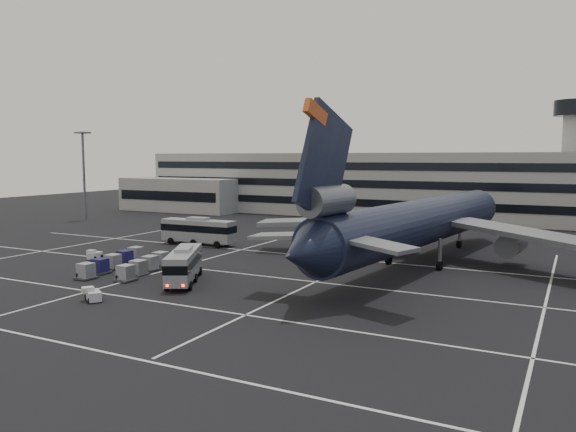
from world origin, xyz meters
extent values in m
plane|color=black|center=(0.00, 0.00, 0.00)|extent=(260.00, 260.00, 0.00)
cube|color=silver|center=(0.00, -22.00, 0.01)|extent=(90.00, 0.25, 0.01)
cube|color=silver|center=(0.00, -10.00, 0.01)|extent=(90.00, 0.25, 0.01)
cube|color=silver|center=(0.00, 4.00, 0.01)|extent=(90.00, 0.25, 0.01)
cube|color=silver|center=(0.00, 18.00, 0.01)|extent=(90.00, 0.25, 0.01)
cube|color=silver|center=(-30.00, 6.00, 0.01)|extent=(0.25, 55.00, 0.01)
cube|color=silver|center=(-6.00, 6.00, 0.01)|extent=(0.25, 55.00, 0.01)
cube|color=silver|center=(12.00, 6.00, 0.01)|extent=(0.25, 55.00, 0.01)
cube|color=silver|center=(34.00, 6.00, 0.01)|extent=(0.25, 55.00, 0.01)
cube|color=gray|center=(0.00, 72.00, 7.00)|extent=(120.00, 18.00, 14.00)
cube|color=black|center=(0.00, 62.95, 3.50)|extent=(118.00, 0.20, 1.60)
cube|color=black|center=(0.00, 62.95, 7.50)|extent=(118.00, 0.20, 1.60)
cube|color=black|center=(0.00, 62.95, 11.20)|extent=(118.00, 0.20, 1.60)
cube|color=gray|center=(-50.00, 60.00, 4.00)|extent=(30.00, 10.00, 8.00)
cylinder|color=gray|center=(35.00, 74.00, 11.00)|extent=(4.40, 4.40, 22.00)
cylinder|color=black|center=(35.00, 74.00, 22.50)|extent=(8.00, 8.00, 3.00)
ellipsoid|color=#38332B|center=(-60.00, 170.00, -10.50)|extent=(196.00, 140.00, 32.00)
ellipsoid|color=#38332B|center=(30.00, 170.00, -13.50)|extent=(252.00, 180.00, 44.00)
cylinder|color=slate|center=(-55.00, 35.00, 9.00)|extent=(0.50, 0.50, 18.00)
cube|color=slate|center=(-55.00, 35.00, 18.10)|extent=(2.40, 2.40, 0.35)
cylinder|color=black|center=(19.28, 18.69, 5.20)|extent=(11.39, 48.32, 5.60)
cone|color=black|center=(22.46, 44.70, 5.20)|extent=(6.10, 5.15, 5.60)
cone|color=black|center=(16.06, -7.61, 5.20)|extent=(5.61, 5.57, 5.04)
cube|color=black|center=(16.49, -4.14, 12.60)|extent=(1.65, 9.46, 10.97)
cube|color=#C9501A|center=(16.30, -5.63, 16.80)|extent=(0.94, 3.27, 2.24)
cylinder|color=#595B60|center=(16.55, -3.64, 9.30)|extent=(3.41, 6.28, 2.70)
cube|color=slate|center=(12.44, -2.63, 5.80)|extent=(7.76, 3.85, 0.87)
cube|color=slate|center=(20.78, -3.65, 5.80)|extent=(8.14, 5.47, 0.87)
cube|color=slate|center=(7.11, 22.20, 4.40)|extent=(22.67, 11.02, 1.75)
cylinder|color=#595B60|center=(10.46, 24.81, 2.70)|extent=(3.35, 5.79, 2.70)
cube|color=slate|center=(31.93, 19.16, 4.40)|extent=(21.91, 15.47, 1.75)
cylinder|color=#595B60|center=(29.32, 22.50, 2.70)|extent=(3.35, 5.79, 2.70)
cylinder|color=slate|center=(21.14, 33.94, 2.20)|extent=(0.44, 0.44, 3.00)
cylinder|color=black|center=(21.14, 33.94, 0.55)|extent=(0.63, 1.15, 1.10)
cylinder|color=slate|center=(15.86, 17.10, 2.20)|extent=(0.44, 0.44, 3.00)
cylinder|color=black|center=(15.86, 17.10, 0.55)|extent=(0.63, 1.15, 1.10)
cylinder|color=slate|center=(22.21, 16.32, 2.20)|extent=(0.44, 0.44, 3.00)
cylinder|color=black|center=(22.21, 16.32, 0.55)|extent=(0.63, 1.15, 1.10)
cube|color=gray|center=(-0.24, -2.43, 1.94)|extent=(7.04, 10.27, 2.84)
cube|color=black|center=(-0.24, -2.43, 2.28)|extent=(7.12, 10.35, 0.90)
cube|color=gray|center=(-0.24, -2.43, 3.53)|extent=(2.68, 3.21, 0.33)
cylinder|color=black|center=(0.46, -6.19, 0.45)|extent=(0.70, 0.94, 0.91)
cylinder|color=black|center=(2.54, -5.06, 0.45)|extent=(0.70, 0.94, 0.91)
cylinder|color=black|center=(-1.28, -2.99, 0.45)|extent=(0.70, 0.94, 0.91)
cylinder|color=black|center=(0.80, -1.86, 0.45)|extent=(0.70, 0.94, 0.91)
cylinder|color=black|center=(-3.01, 0.21, 0.45)|extent=(0.70, 0.94, 0.91)
cylinder|color=black|center=(-0.94, 1.34, 0.45)|extent=(0.70, 0.94, 0.91)
cube|color=#FF0C05|center=(1.58, -7.38, 0.85)|extent=(0.24, 0.18, 0.21)
cube|color=#FF0C05|center=(2.91, -6.65, 0.85)|extent=(0.24, 0.18, 0.21)
cube|color=gray|center=(-14.05, 18.78, 2.18)|extent=(11.80, 3.08, 3.20)
cube|color=black|center=(-14.05, 18.78, 2.57)|extent=(11.86, 3.14, 1.01)
cube|color=gray|center=(-14.05, 18.78, 3.97)|extent=(3.25, 1.82, 0.37)
cylinder|color=black|center=(-9.90, 17.59, 0.51)|extent=(1.03, 0.38, 1.02)
cylinder|color=black|center=(-10.00, 20.26, 0.51)|extent=(1.03, 0.38, 1.02)
cylinder|color=black|center=(-14.00, 17.45, 0.51)|extent=(1.03, 0.38, 1.02)
cylinder|color=black|center=(-14.10, 20.11, 0.51)|extent=(1.03, 0.38, 1.02)
cylinder|color=black|center=(-18.10, 17.30, 0.51)|extent=(1.03, 0.38, 1.02)
cylinder|color=black|center=(-18.19, 19.97, 0.51)|extent=(1.03, 0.38, 1.02)
cube|color=beige|center=(-18.84, 3.00, 0.49)|extent=(1.43, 2.13, 0.80)
cube|color=beige|center=(-18.75, 2.56, 1.02)|extent=(1.12, 0.98, 0.45)
cylinder|color=black|center=(-19.18, 2.20, 0.25)|extent=(0.29, 0.53, 0.50)
cylinder|color=black|center=(-18.22, 2.39, 0.25)|extent=(0.29, 0.53, 0.50)
cylinder|color=black|center=(-19.46, 3.60, 0.25)|extent=(0.29, 0.53, 0.50)
cylinder|color=black|center=(-18.49, 3.79, 0.25)|extent=(0.29, 0.53, 0.50)
cube|color=beige|center=(-2.77, -12.47, 0.52)|extent=(2.34, 2.07, 0.84)
cube|color=beige|center=(-2.38, -12.73, 1.08)|extent=(1.27, 1.32, 0.47)
cylinder|color=black|center=(-2.42, -13.31, 0.26)|extent=(0.55, 0.46, 0.52)
cylinder|color=black|center=(-1.86, -12.45, 0.26)|extent=(0.55, 0.46, 0.52)
cylinder|color=black|center=(-3.68, -12.49, 0.26)|extent=(0.55, 0.46, 0.52)
cylinder|color=black|center=(-3.12, -11.63, 0.26)|extent=(0.55, 0.46, 0.52)
cube|color=#2D2D30|center=(-10.58, -6.09, 0.15)|extent=(2.25, 2.45, 0.17)
cylinder|color=black|center=(-10.58, -6.09, 0.09)|extent=(0.09, 0.19, 0.19)
cube|color=#96999E|center=(-10.58, -6.09, 0.98)|extent=(1.78, 1.78, 1.50)
cube|color=#2D2D30|center=(-6.05, -4.88, 0.15)|extent=(2.25, 2.45, 0.17)
cylinder|color=black|center=(-6.05, -4.88, 0.09)|extent=(0.09, 0.19, 0.19)
cube|color=#96999E|center=(-6.05, -4.88, 0.98)|extent=(1.78, 1.78, 1.50)
cube|color=#2D2D30|center=(-11.30, -3.38, 0.15)|extent=(2.25, 2.45, 0.17)
cylinder|color=black|center=(-11.30, -3.38, 0.09)|extent=(0.09, 0.19, 0.19)
cube|color=#19154C|center=(-11.30, -3.38, 0.98)|extent=(1.78, 1.78, 1.50)
cube|color=#2D2D30|center=(-6.77, -2.17, 0.15)|extent=(2.25, 2.45, 0.17)
cylinder|color=black|center=(-6.77, -2.17, 0.09)|extent=(0.09, 0.19, 0.19)
cube|color=#96999E|center=(-6.77, -2.17, 0.98)|extent=(1.78, 1.78, 1.50)
cube|color=#2D2D30|center=(-12.02, -0.66, 0.15)|extent=(2.25, 2.45, 0.17)
cylinder|color=black|center=(-12.02, -0.66, 0.09)|extent=(0.09, 0.19, 0.19)
cube|color=#96999E|center=(-12.02, -0.66, 0.98)|extent=(1.78, 1.78, 1.50)
cube|color=#2D2D30|center=(-7.50, 0.55, 0.15)|extent=(2.25, 2.45, 0.17)
cylinder|color=black|center=(-7.50, 0.55, 0.09)|extent=(0.09, 0.19, 0.19)
cube|color=#96999E|center=(-7.50, 0.55, 0.98)|extent=(1.78, 1.78, 1.50)
cube|color=#2D2D30|center=(-12.75, 2.06, 0.15)|extent=(2.25, 2.45, 0.17)
cylinder|color=black|center=(-12.75, 2.06, 0.09)|extent=(0.09, 0.19, 0.19)
cube|color=#19154C|center=(-12.75, 2.06, 0.98)|extent=(1.78, 1.78, 1.50)
cube|color=#2D2D30|center=(-8.22, 3.26, 0.15)|extent=(2.25, 2.45, 0.17)
cylinder|color=black|center=(-8.22, 3.26, 0.09)|extent=(0.09, 0.19, 0.19)
cube|color=#96999E|center=(-8.22, 3.26, 0.98)|extent=(1.78, 1.78, 1.50)
cube|color=#2D2D30|center=(-13.47, 4.77, 0.15)|extent=(2.25, 2.45, 0.17)
cylinder|color=black|center=(-13.47, 4.77, 0.09)|extent=(0.09, 0.19, 0.19)
cube|color=#96999E|center=(-13.47, 4.77, 0.98)|extent=(1.78, 1.78, 1.50)
camera|label=1|loc=(36.11, -48.81, 13.09)|focal=35.00mm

